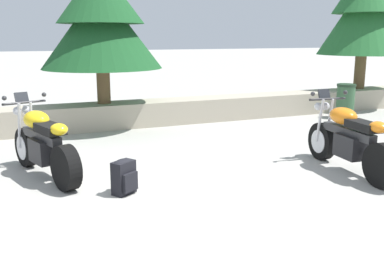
# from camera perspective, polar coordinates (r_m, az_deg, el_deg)

# --- Properties ---
(ground_plane) EXTENTS (120.00, 120.00, 0.00)m
(ground_plane) POSITION_cam_1_polar(r_m,az_deg,el_deg) (5.42, -3.29, -9.90)
(ground_plane) COLOR #A3A099
(stone_wall) EXTENTS (36.00, 0.80, 0.55)m
(stone_wall) POSITION_cam_1_polar(r_m,az_deg,el_deg) (9.85, -12.50, 1.52)
(stone_wall) COLOR #A89E89
(stone_wall) RESTS_ON ground
(motorcycle_yellow_near_left) EXTENTS (0.94, 2.00, 1.18)m
(motorcycle_yellow_near_left) POSITION_cam_1_polar(r_m,az_deg,el_deg) (6.62, -19.09, -2.07)
(motorcycle_yellow_near_left) COLOR black
(motorcycle_yellow_near_left) RESTS_ON ground
(motorcycle_orange_centre) EXTENTS (0.67, 2.07, 1.18)m
(motorcycle_orange_centre) POSITION_cam_1_polar(r_m,az_deg,el_deg) (6.93, 20.01, -1.54)
(motorcycle_orange_centre) COLOR black
(motorcycle_orange_centre) RESTS_ON ground
(rider_backpack) EXTENTS (0.35, 0.34, 0.47)m
(rider_backpack) POSITION_cam_1_polar(r_m,az_deg,el_deg) (5.72, -8.97, -6.27)
(rider_backpack) COLOR black
(rider_backpack) RESTS_ON ground
(pine_tree_far_left) EXTENTS (2.62, 2.62, 3.00)m
(pine_tree_far_left) POSITION_cam_1_polar(r_m,az_deg,el_deg) (9.80, -11.97, 13.92)
(pine_tree_far_left) COLOR brown
(pine_tree_far_left) RESTS_ON stone_wall
(pine_tree_mid_left) EXTENTS (2.48, 2.48, 4.14)m
(pine_tree_mid_left) POSITION_cam_1_polar(r_m,az_deg,el_deg) (13.35, 21.89, 14.74)
(pine_tree_mid_left) COLOR brown
(pine_tree_mid_left) RESTS_ON stone_wall
(trash_bin) EXTENTS (0.46, 0.46, 0.86)m
(trash_bin) POSITION_cam_1_polar(r_m,az_deg,el_deg) (11.52, 19.59, 3.39)
(trash_bin) COLOR #335638
(trash_bin) RESTS_ON ground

